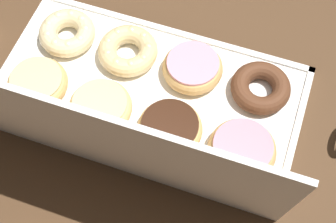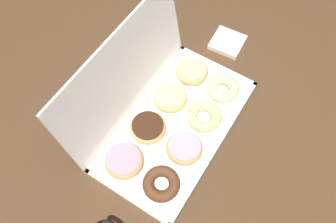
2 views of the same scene
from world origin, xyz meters
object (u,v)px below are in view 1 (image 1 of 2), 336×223
object	(u,v)px
pink_frosted_donut_1	(193,68)
chocolate_frosted_donut_5	(170,128)
cruller_donut_3	(67,33)
glazed_ring_donut_7	(38,83)
donut_box	(149,93)
chocolate_cake_ring_donut_0	(261,88)
glazed_ring_donut_6	(100,107)
pink_frosted_donut_4	(242,150)
cruller_donut_2	(128,50)

from	to	relation	value
pink_frosted_donut_1	chocolate_frosted_donut_5	size ratio (longest dim) A/B	0.99
cruller_donut_3	glazed_ring_donut_7	xyz separation A→B (m)	(0.00, 0.12, -0.00)
donut_box	chocolate_frosted_donut_5	size ratio (longest dim) A/B	4.89
donut_box	pink_frosted_donut_1	size ratio (longest dim) A/B	4.96
chocolate_cake_ring_donut_0	chocolate_frosted_donut_5	size ratio (longest dim) A/B	0.96
chocolate_frosted_donut_5	glazed_ring_donut_6	size ratio (longest dim) A/B	1.00
chocolate_cake_ring_donut_0	chocolate_frosted_donut_5	distance (m)	0.19
chocolate_cake_ring_donut_0	cruller_donut_3	bearing A→B (deg)	0.50
chocolate_frosted_donut_5	glazed_ring_donut_7	bearing A→B (deg)	-1.84
pink_frosted_donut_4	chocolate_frosted_donut_5	xyz separation A→B (m)	(0.13, 0.00, -0.00)
pink_frosted_donut_1	chocolate_cake_ring_donut_0	bearing A→B (deg)	-179.55
pink_frosted_donut_1	cruller_donut_2	distance (m)	0.13
chocolate_cake_ring_donut_0	cruller_donut_3	xyz separation A→B (m)	(0.38, 0.00, 0.00)
donut_box	cruller_donut_2	size ratio (longest dim) A/B	4.91
pink_frosted_donut_4	chocolate_frosted_donut_5	world-z (taller)	pink_frosted_donut_4
cruller_donut_2	glazed_ring_donut_7	size ratio (longest dim) A/B	1.03
pink_frosted_donut_4	glazed_ring_donut_6	world-z (taller)	pink_frosted_donut_4
donut_box	cruller_donut_2	bearing A→B (deg)	-43.55
donut_box	pink_frosted_donut_4	distance (m)	0.21
pink_frosted_donut_1	glazed_ring_donut_6	distance (m)	0.19
donut_box	pink_frosted_donut_4	bearing A→B (deg)	161.10
donut_box	chocolate_frosted_donut_5	distance (m)	0.10
pink_frosted_donut_1	cruller_donut_3	world-z (taller)	same
chocolate_frosted_donut_5	pink_frosted_donut_4	bearing A→B (deg)	-179.40
pink_frosted_donut_4	glazed_ring_donut_6	xyz separation A→B (m)	(0.26, 0.00, -0.00)
donut_box	glazed_ring_donut_6	distance (m)	0.10
pink_frosted_donut_1	glazed_ring_donut_6	xyz separation A→B (m)	(0.13, 0.13, -0.00)
glazed_ring_donut_6	glazed_ring_donut_7	distance (m)	0.13
pink_frosted_donut_1	glazed_ring_donut_7	world-z (taller)	pink_frosted_donut_1
donut_box	pink_frosted_donut_1	xyz separation A→B (m)	(-0.06, -0.06, 0.02)
glazed_ring_donut_6	cruller_donut_3	bearing A→B (deg)	-46.26
cruller_donut_3	glazed_ring_donut_7	distance (m)	0.12
cruller_donut_2	cruller_donut_3	xyz separation A→B (m)	(0.13, -0.00, 0.00)
cruller_donut_3	pink_frosted_donut_4	bearing A→B (deg)	161.53
donut_box	pink_frosted_donut_4	xyz separation A→B (m)	(-0.19, 0.07, 0.02)
glazed_ring_donut_6	chocolate_frosted_donut_5	bearing A→B (deg)	-179.88
chocolate_frosted_donut_5	glazed_ring_donut_7	size ratio (longest dim) A/B	1.03
donut_box	glazed_ring_donut_6	size ratio (longest dim) A/B	4.91
cruller_donut_3	glazed_ring_donut_6	distance (m)	0.18
pink_frosted_donut_4	donut_box	bearing A→B (deg)	-18.90
chocolate_frosted_donut_5	glazed_ring_donut_7	xyz separation A→B (m)	(0.26, -0.01, -0.00)
donut_box	cruller_donut_3	size ratio (longest dim) A/B	5.11
pink_frosted_donut_4	glazed_ring_donut_7	size ratio (longest dim) A/B	1.06
cruller_donut_3	pink_frosted_donut_4	xyz separation A→B (m)	(-0.38, 0.13, 0.00)
glazed_ring_donut_7	donut_box	bearing A→B (deg)	-163.06
donut_box	glazed_ring_donut_7	size ratio (longest dim) A/B	5.04
pink_frosted_donut_1	cruller_donut_3	bearing A→B (deg)	0.53
chocolate_cake_ring_donut_0	cruller_donut_2	world-z (taller)	cruller_donut_2
cruller_donut_2	donut_box	bearing A→B (deg)	136.45
cruller_donut_2	glazed_ring_donut_7	distance (m)	0.18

